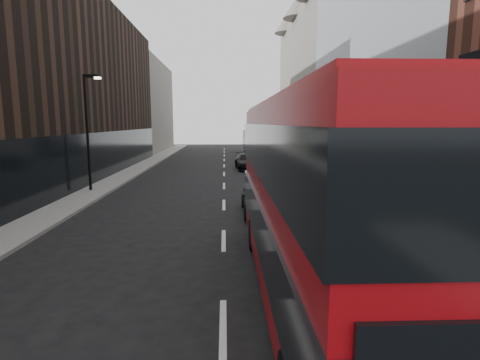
{
  "coord_description": "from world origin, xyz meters",
  "views": [
    {
      "loc": [
        0.06,
        -5.3,
        4.29
      ],
      "look_at": [
        0.54,
        6.37,
        2.5
      ],
      "focal_mm": 28.0,
      "sensor_mm": 36.0,
      "label": 1
    }
  ],
  "objects": [
    {
      "name": "building_left_mid",
      "position": [
        -11.5,
        30.0,
        7.0
      ],
      "size": [
        5.0,
        24.0,
        14.0
      ],
      "primitive_type": "cube",
      "color": "black",
      "rests_on": "ground"
    },
    {
      "name": "car_a",
      "position": [
        1.78,
        12.11,
        0.76
      ],
      "size": [
        1.82,
        4.48,
        1.52
      ],
      "primitive_type": "imported",
      "rotation": [
        0.0,
        0.0,
        -0.0
      ],
      "color": "black",
      "rests_on": "ground"
    },
    {
      "name": "sidewalk_left",
      "position": [
        -8.0,
        25.0,
        0.07
      ],
      "size": [
        2.0,
        80.0,
        0.15
      ],
      "primitive_type": "cube",
      "color": "slate",
      "rests_on": "ground"
    },
    {
      "name": "street_lamp",
      "position": [
        -8.22,
        18.0,
        4.18
      ],
      "size": [
        1.06,
        0.22,
        7.0
      ],
      "color": "black",
      "rests_on": "sidewalk_left"
    },
    {
      "name": "car_c",
      "position": [
        2.15,
        29.2,
        0.72
      ],
      "size": [
        2.33,
        5.1,
        1.45
      ],
      "primitive_type": "imported",
      "rotation": [
        0.0,
        0.0,
        0.06
      ],
      "color": "black",
      "rests_on": "ground"
    },
    {
      "name": "car_b",
      "position": [
        4.0,
        21.08,
        0.64
      ],
      "size": [
        1.87,
        4.05,
        1.29
      ],
      "primitive_type": "imported",
      "rotation": [
        0.0,
        0.0,
        0.13
      ],
      "color": "gray",
      "rests_on": "ground"
    },
    {
      "name": "building_modern_block",
      "position": [
        11.47,
        21.0,
        9.9
      ],
      "size": [
        5.03,
        22.0,
        20.0
      ],
      "color": "#B0B7BC",
      "rests_on": "ground"
    },
    {
      "name": "building_victorian",
      "position": [
        11.38,
        44.0,
        9.66
      ],
      "size": [
        6.5,
        24.0,
        21.0
      ],
      "color": "slate",
      "rests_on": "ground"
    },
    {
      "name": "red_bus",
      "position": [
        2.21,
        3.21,
        2.65
      ],
      "size": [
        2.83,
        11.86,
        4.78
      ],
      "rotation": [
        0.0,
        0.0,
        -0.0
      ],
      "color": "#97090F",
      "rests_on": "ground"
    },
    {
      "name": "building_left_far",
      "position": [
        -11.5,
        52.0,
        6.5
      ],
      "size": [
        5.0,
        20.0,
        13.0
      ],
      "primitive_type": "cube",
      "color": "slate",
      "rests_on": "ground"
    },
    {
      "name": "sidewalk_right",
      "position": [
        7.5,
        25.0,
        0.07
      ],
      "size": [
        3.0,
        80.0,
        0.15
      ],
      "primitive_type": "cube",
      "color": "slate",
      "rests_on": "ground"
    },
    {
      "name": "grey_bus",
      "position": [
        4.24,
        46.55,
        1.73
      ],
      "size": [
        2.87,
        10.1,
        3.23
      ],
      "rotation": [
        0.0,
        0.0,
        0.05
      ],
      "color": "black",
      "rests_on": "ground"
    }
  ]
}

